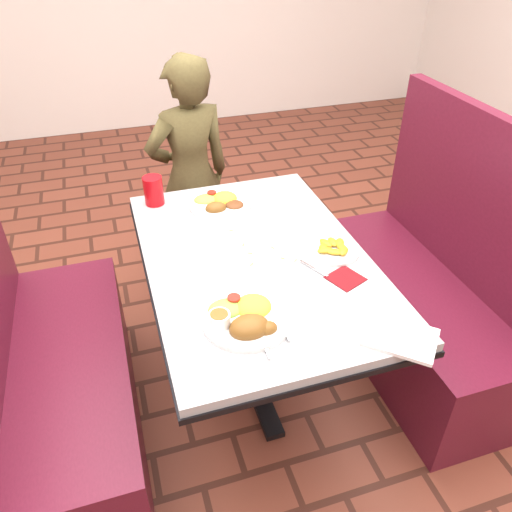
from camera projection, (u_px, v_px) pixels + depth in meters
name	position (u px, v px, depth m)	size (l,w,h in m)	color
dining_table	(256.00, 276.00, 1.91)	(0.81, 1.21, 0.75)	#ABADAF
booth_bench_left	(57.00, 383.00, 1.90)	(0.47, 1.20, 1.17)	maroon
booth_bench_right	(421.00, 300.00, 2.29)	(0.47, 1.20, 1.17)	maroon
diner_person	(191.00, 178.00, 2.64)	(0.46, 0.30, 1.27)	brown
near_dinner_plate	(246.00, 314.00, 1.54)	(0.29, 0.29, 0.09)	white
far_dinner_plate	(220.00, 201.00, 2.15)	(0.27, 0.27, 0.07)	white
plantain_plate	(333.00, 249.00, 1.87)	(0.20, 0.20, 0.03)	white
maroon_napkin	(345.00, 278.00, 1.74)	(0.11, 0.11, 0.00)	maroon
spoon_utensil	(314.00, 268.00, 1.78)	(0.01, 0.13, 0.00)	silver
red_tumbler	(153.00, 191.00, 2.14)	(0.08, 0.08, 0.13)	red
paper_napkin	(400.00, 337.00, 1.50)	(0.21, 0.16, 0.01)	white
knife_utensil	(282.00, 321.00, 1.55)	(0.01, 0.18, 0.00)	silver
fork_utensil	(262.00, 339.00, 1.49)	(0.01, 0.16, 0.00)	silver
lettuce_shreds	(261.00, 245.00, 1.91)	(0.28, 0.32, 0.00)	#96C44E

